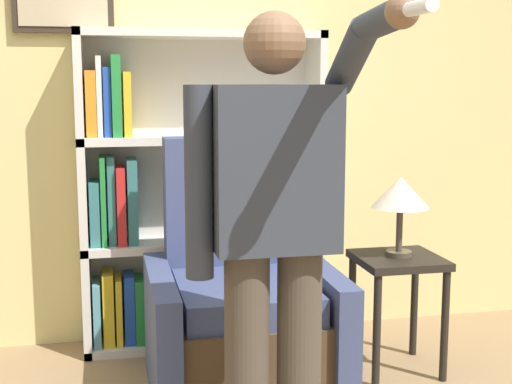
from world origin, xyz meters
The scene contains 6 objects.
wall_back centered at (-0.01, 2.03, 1.40)m, with size 8.00×0.11×2.80m.
bookcase centered at (-0.15, 1.87, 0.78)m, with size 1.24×0.28×1.62m.
armchair centered at (0.05, 1.25, 0.35)m, with size 0.80×0.81×1.12m.
person_standing centered at (0.02, 0.46, 0.90)m, with size 0.55×0.78×1.59m.
side_table centered at (0.82, 1.30, 0.45)m, with size 0.39×0.39×0.56m.
table_lamp centered at (0.82, 1.30, 0.85)m, with size 0.27×0.27×0.38m.
Camera 1 is at (-0.51, -1.74, 1.37)m, focal length 50.00 mm.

